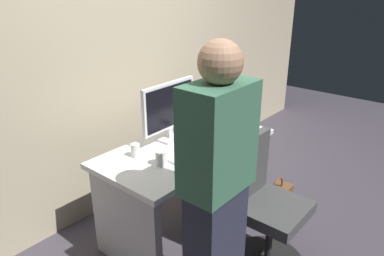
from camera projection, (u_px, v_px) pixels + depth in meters
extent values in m
plane|color=#3D3842|center=(187.00, 224.00, 3.03)|extent=(9.00, 9.00, 0.00)
cube|color=tan|center=(113.00, 31.00, 2.92)|extent=(6.40, 0.10, 3.00)
cube|color=white|center=(187.00, 147.00, 2.76)|extent=(1.40, 0.72, 0.04)
cube|color=#B2B2B7|center=(125.00, 227.00, 2.44)|extent=(0.06, 0.64, 0.69)
cube|color=#B2B2B7|center=(232.00, 160.00, 3.35)|extent=(0.06, 0.64, 0.69)
cylinder|color=black|center=(269.00, 237.00, 2.52)|extent=(0.05, 0.05, 0.39)
cube|color=#3F3F3F|center=(272.00, 209.00, 2.43)|extent=(0.44, 0.44, 0.08)
cube|color=#3F3F3F|center=(250.00, 166.00, 2.45)|extent=(0.40, 0.06, 0.44)
cube|color=#262838|center=(215.00, 251.00, 2.10)|extent=(0.34, 0.20, 0.85)
cube|color=#38664C|center=(218.00, 139.00, 1.83)|extent=(0.40, 0.24, 0.58)
sphere|color=#A57A5B|center=(220.00, 62.00, 1.69)|extent=(0.22, 0.22, 0.22)
cube|color=silver|center=(170.00, 138.00, 2.85)|extent=(0.20, 0.14, 0.02)
cube|color=silver|center=(169.00, 132.00, 2.83)|extent=(0.04, 0.03, 0.08)
cube|color=silver|center=(169.00, 106.00, 2.75)|extent=(0.54, 0.04, 0.36)
cube|color=black|center=(170.00, 106.00, 2.74)|extent=(0.50, 0.02, 0.32)
cube|color=white|center=(191.00, 152.00, 2.61)|extent=(0.44, 0.15, 0.02)
ellipsoid|color=black|center=(217.00, 138.00, 2.83)|extent=(0.06, 0.10, 0.03)
cylinder|color=silver|center=(161.00, 158.00, 2.43)|extent=(0.08, 0.08, 0.10)
cylinder|color=silver|center=(135.00, 150.00, 2.55)|extent=(0.06, 0.06, 0.09)
cube|color=beige|center=(205.00, 125.00, 3.08)|extent=(0.22, 0.19, 0.03)
cube|color=black|center=(204.00, 122.00, 3.08)|extent=(0.20, 0.15, 0.03)
cube|color=gold|center=(204.00, 118.00, 3.08)|extent=(0.21, 0.16, 0.03)
cube|color=brown|center=(276.00, 203.00, 3.07)|extent=(0.34, 0.14, 0.26)
torus|color=brown|center=(278.00, 187.00, 3.01)|extent=(0.18, 0.02, 0.18)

